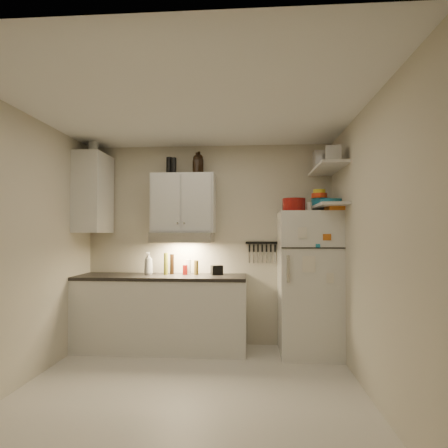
{
  "coord_description": "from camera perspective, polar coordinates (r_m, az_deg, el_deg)",
  "views": [
    {
      "loc": [
        0.56,
        -3.39,
        1.44
      ],
      "look_at": [
        0.25,
        0.9,
        1.55
      ],
      "focal_mm": 30.0,
      "sensor_mm": 36.0,
      "label": 1
    }
  ],
  "objects": [
    {
      "name": "bowl_teal",
      "position": [
        4.74,
        14.59,
        3.21
      ],
      "size": [
        0.24,
        0.24,
        0.09
      ],
      "primitive_type": "cylinder",
      "color": "teal",
      "rests_on": "shelf_lo"
    },
    {
      "name": "thermos_a",
      "position": [
        4.84,
        -7.67,
        8.8
      ],
      "size": [
        0.09,
        0.09,
        0.2
      ],
      "primitive_type": "cylinder",
      "rotation": [
        0.0,
        0.0,
        -0.33
      ],
      "color": "black",
      "rests_on": "upper_cabinet"
    },
    {
      "name": "base_cabinet",
      "position": [
        4.83,
        -9.5,
        -13.38
      ],
      "size": [
        2.1,
        0.6,
        0.88
      ],
      "primitive_type": "cube",
      "color": "silver",
      "rests_on": "floor"
    },
    {
      "name": "soap_bottle",
      "position": [
        4.86,
        -11.43,
        -5.71
      ],
      "size": [
        0.16,
        0.16,
        0.31
      ],
      "primitive_type": "imported",
      "rotation": [
        0.0,
        0.0,
        -0.4
      ],
      "color": "silver",
      "rests_on": "countertop"
    },
    {
      "name": "left_wall",
      "position": [
        4.03,
        -28.49,
        -3.28
      ],
      "size": [
        0.02,
        3.0,
        2.6
      ],
      "primitive_type": "cube",
      "color": "beige",
      "rests_on": "ground"
    },
    {
      "name": "vinegar_bottle",
      "position": [
        4.86,
        -7.93,
        -6.07
      ],
      "size": [
        0.06,
        0.06,
        0.26
      ],
      "primitive_type": "cylinder",
      "rotation": [
        0.0,
        0.0,
        0.09
      ],
      "color": "black",
      "rests_on": "countertop"
    },
    {
      "name": "growler_b",
      "position": [
        4.89,
        -3.83,
        9.12
      ],
      "size": [
        0.15,
        0.15,
        0.27
      ],
      "primitive_type": null,
      "rotation": [
        0.0,
        0.0,
        0.39
      ],
      "color": "black",
      "rests_on": "upper_cabinet"
    },
    {
      "name": "range_hood",
      "position": [
        4.74,
        -6.32,
        -2.05
      ],
      "size": [
        0.76,
        0.46,
        0.12
      ],
      "primitive_type": "cube",
      "color": "silver",
      "rests_on": "back_wall"
    },
    {
      "name": "side_cabinet",
      "position": [
        5.04,
        -19.29,
        4.43
      ],
      "size": [
        0.33,
        0.55,
        1.0
      ],
      "primitive_type": "cube",
      "color": "silver",
      "rests_on": "left_wall"
    },
    {
      "name": "pepper_mill",
      "position": [
        4.76,
        -4.26,
        -6.63
      ],
      "size": [
        0.07,
        0.07,
        0.18
      ],
      "primitive_type": "cylinder",
      "rotation": [
        0.0,
        0.0,
        -0.4
      ],
      "color": "brown",
      "rests_on": "countertop"
    },
    {
      "name": "bowl_orange",
      "position": [
        4.7,
        14.32,
        4.18
      ],
      "size": [
        0.19,
        0.19,
        0.06
      ],
      "primitive_type": "cylinder",
      "color": "red",
      "rests_on": "bowl_teal"
    },
    {
      "name": "clear_bottle",
      "position": [
        4.84,
        -5.42,
        -6.52
      ],
      "size": [
        0.08,
        0.08,
        0.18
      ],
      "primitive_type": "cylinder",
      "rotation": [
        0.0,
        0.0,
        0.33
      ],
      "color": "silver",
      "rests_on": "countertop"
    },
    {
      "name": "right_wall",
      "position": [
        3.56,
        21.33,
        -3.63
      ],
      "size": [
        0.02,
        3.0,
        2.6
      ],
      "primitive_type": "cube",
      "color": "beige",
      "rests_on": "ground"
    },
    {
      "name": "back_wall",
      "position": [
        4.94,
        -2.38,
        -3.08
      ],
      "size": [
        3.2,
        0.02,
        2.6
      ],
      "primitive_type": "cube",
      "color": "beige",
      "rests_on": "ground"
    },
    {
      "name": "dutch_oven",
      "position": [
        4.53,
        10.6,
        2.85
      ],
      "size": [
        0.32,
        0.32,
        0.16
      ],
      "primitive_type": "cylinder",
      "rotation": [
        0.0,
        0.0,
        0.21
      ],
      "color": "maroon",
      "rests_on": "fridge"
    },
    {
      "name": "floor",
      "position": [
        3.74,
        -5.31,
        -24.31
      ],
      "size": [
        3.2,
        3.0,
        0.02
      ],
      "primitive_type": "cube",
      "color": "silver",
      "rests_on": "ground"
    },
    {
      "name": "tin_b",
      "position": [
        4.27,
        16.38,
        10.18
      ],
      "size": [
        0.2,
        0.2,
        0.16
      ],
      "primitive_type": "cube",
      "rotation": [
        0.0,
        0.0,
        -0.25
      ],
      "color": "#AAAAAD",
      "rests_on": "shelf_hi"
    },
    {
      "name": "plates",
      "position": [
        4.56,
        16.09,
        3.22
      ],
      "size": [
        0.35,
        0.35,
        0.07
      ],
      "primitive_type": "cylinder",
      "rotation": [
        0.0,
        0.0,
        -0.37
      ],
      "color": "teal",
      "rests_on": "shelf_lo"
    },
    {
      "name": "bowl_yellow",
      "position": [
        4.7,
        14.31,
        4.82
      ],
      "size": [
        0.15,
        0.15,
        0.05
      ],
      "primitive_type": "cylinder",
      "color": "yellow",
      "rests_on": "bowl_orange"
    },
    {
      "name": "shelf_lo",
      "position": [
        4.52,
        15.49,
        2.65
      ],
      "size": [
        0.3,
        0.95,
        0.03
      ],
      "primitive_type": "cube",
      "color": "silver",
      "rests_on": "right_wall"
    },
    {
      "name": "fridge",
      "position": [
        4.64,
        12.79,
        -8.72
      ],
      "size": [
        0.7,
        0.68,
        1.7
      ],
      "primitive_type": "cube",
      "color": "silver",
      "rests_on": "floor"
    },
    {
      "name": "countertop",
      "position": [
        4.76,
        -9.48,
        -7.96
      ],
      "size": [
        2.1,
        0.62,
        0.04
      ],
      "primitive_type": "cube",
      "color": "black",
      "rests_on": "base_cabinet"
    },
    {
      "name": "red_jar",
      "position": [
        4.77,
        -5.96,
        -6.96
      ],
      "size": [
        0.07,
        0.07,
        0.12
      ],
      "primitive_type": "cylinder",
      "rotation": [
        0.0,
        0.0,
        -0.13
      ],
      "color": "maroon",
      "rests_on": "countertop"
    },
    {
      "name": "shelf_hi",
      "position": [
        4.57,
        15.46,
        8.16
      ],
      "size": [
        0.3,
        0.95,
        0.03
      ],
      "primitive_type": "cube",
      "color": "silver",
      "rests_on": "right_wall"
    },
    {
      "name": "tin_a",
      "position": [
        4.53,
        14.65,
        9.57
      ],
      "size": [
        0.18,
        0.16,
        0.18
      ],
      "primitive_type": "cube",
      "rotation": [
        0.0,
        0.0,
        0.01
      ],
      "color": "#AAAAAD",
      "rests_on": "shelf_hi"
    },
    {
      "name": "side_jar",
      "position": [
        5.11,
        -19.29,
        10.98
      ],
      "size": [
        0.13,
        0.13,
        0.17
      ],
      "primitive_type": "cylinder",
      "rotation": [
        0.0,
        0.0,
        0.04
      ],
      "color": "silver",
      "rests_on": "side_cabinet"
    },
    {
      "name": "book_stack",
      "position": [
        4.44,
        16.7,
        2.53
      ],
      "size": [
        0.23,
        0.28,
        0.09
      ],
      "primitive_type": "cube",
      "rotation": [
        0.0,
        0.0,
        0.06
      ],
      "color": "#BC5C17",
      "rests_on": "fridge"
    },
    {
      "name": "knife_strip",
      "position": [
        4.88,
        5.78,
        -2.86
      ],
      "size": [
        0.42,
        0.02,
        0.03
      ],
      "primitive_type": "cube",
      "color": "black",
      "rests_on": "back_wall"
    },
    {
      "name": "ceiling",
      "position": [
        3.63,
        -5.21,
        17.31
      ],
      "size": [
        3.2,
        3.0,
        0.02
      ],
      "primitive_type": "cube",
      "color": "white",
      "rests_on": "ground"
    },
    {
      "name": "caddy",
      "position": [
        4.74,
        -1.11,
        -7.04
      ],
      "size": [
        0.17,
        0.14,
        0.12
      ],
      "primitive_type": "cube",
      "rotation": [
        0.0,
        0.0,
        0.38
      ],
      "color": "black",
      "rests_on": "countertop"
    },
    {
      "name": "thermos_b",
      "position": [
        4.91,
        -8.34,
        8.76
      ],
      "size": [
        0.08,
        0.08,
        0.22
      ],
      "primitive_type": "cylinder",
      "rotation": [
        0.0,
        0.0,
        0.06
      ],
      "color": "black",
      "rests_on": "upper_cabinet"
    },
    {
      "name": "growler_a",
      "position": [
        4.85,
        -4.17,
        9.09
      ],
      "size": [
        0.12,
        0.12,
        0.26
      ],
      "primitive_type": null,
      "rotation": [
        0.0,
        0.0,
        0.11
      ],
      "color": "black",
      "rests_on": "upper_cabinet"
    },
    {
      "name": "stock_pot",
      "position": [
        4.94,
        15.17,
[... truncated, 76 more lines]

